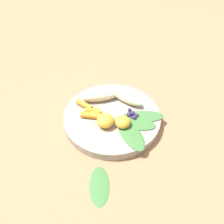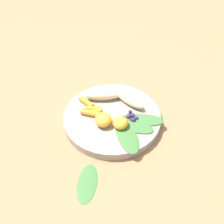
{
  "view_description": "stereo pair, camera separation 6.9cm",
  "coord_description": "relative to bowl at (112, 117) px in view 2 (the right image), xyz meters",
  "views": [
    {
      "loc": [
        0.44,
        -0.2,
        0.53
      ],
      "look_at": [
        0.0,
        0.0,
        0.04
      ],
      "focal_mm": 37.64,
      "sensor_mm": 36.0,
      "label": 1
    },
    {
      "loc": [
        0.47,
        -0.13,
        0.53
      ],
      "look_at": [
        0.0,
        0.0,
        0.04
      ],
      "focal_mm": 37.64,
      "sensor_mm": 36.0,
      "label": 2
    }
  ],
  "objects": [
    {
      "name": "kale_leaf_rear",
      "position": [
        0.05,
        0.08,
        0.02
      ],
      "size": [
        0.09,
        0.13,
        0.0
      ],
      "primitive_type": "ellipsoid",
      "rotation": [
        0.0,
        0.0,
        7.47
      ],
      "color": "#3D7038",
      "rests_on": "bowl"
    },
    {
      "name": "blueberry_pile",
      "position": [
        0.03,
        0.05,
        0.02
      ],
      "size": [
        0.05,
        0.05,
        0.01
      ],
      "color": "#2D234C",
      "rests_on": "bowl"
    },
    {
      "name": "kale_leaf_left",
      "position": [
        0.09,
        0.02,
        0.02
      ],
      "size": [
        0.12,
        0.05,
        0.0
      ],
      "primitive_type": "ellipsoid",
      "rotation": [
        0.0,
        0.0,
        6.28
      ],
      "color": "#3D7038",
      "rests_on": "bowl"
    },
    {
      "name": "carrot_mid_left",
      "position": [
        -0.03,
        -0.05,
        0.02
      ],
      "size": [
        0.03,
        0.05,
        0.02
      ],
      "primitive_type": "cylinder",
      "rotation": [
        0.0,
        1.57,
        4.38
      ],
      "color": "orange",
      "rests_on": "bowl"
    },
    {
      "name": "banana_peeled_left",
      "position": [
        -0.07,
        -0.01,
        0.03
      ],
      "size": [
        0.06,
        0.12,
        0.03
      ],
      "primitive_type": "ellipsoid",
      "rotation": [
        0.0,
        0.0,
        4.48
      ],
      "color": "beige",
      "rests_on": "bowl"
    },
    {
      "name": "orange_segment_far",
      "position": [
        0.03,
        -0.03,
        0.03
      ],
      "size": [
        0.05,
        0.05,
        0.04
      ],
      "primitive_type": "ellipsoid",
      "color": "#F4A833",
      "rests_on": "bowl"
    },
    {
      "name": "kale_leaf_stray",
      "position": [
        0.18,
        -0.12,
        -0.01
      ],
      "size": [
        0.12,
        0.09,
        0.01
      ],
      "primitive_type": "ellipsoid",
      "rotation": [
        0.0,
        0.0,
        5.91
      ],
      "color": "#3D7038",
      "rests_on": "ground_plane"
    },
    {
      "name": "carrot_front",
      "position": [
        -0.06,
        -0.06,
        0.02
      ],
      "size": [
        0.06,
        0.04,
        0.02
      ],
      "primitive_type": "cylinder",
      "rotation": [
        0.0,
        1.57,
        3.66
      ],
      "color": "orange",
      "rests_on": "bowl"
    },
    {
      "name": "orange_segment_near",
      "position": [
        0.05,
        0.01,
        0.03
      ],
      "size": [
        0.04,
        0.04,
        0.03
      ],
      "primitive_type": "ellipsoid",
      "color": "#F4A833",
      "rests_on": "bowl"
    },
    {
      "name": "carrot_rear",
      "position": [
        -0.01,
        -0.06,
        0.02
      ],
      "size": [
        0.05,
        0.06,
        0.02
      ],
      "primitive_type": "cylinder",
      "rotation": [
        0.0,
        1.57,
        4.15
      ],
      "color": "orange",
      "rests_on": "bowl"
    },
    {
      "name": "bowl",
      "position": [
        0.0,
        0.0,
        0.0
      ],
      "size": [
        0.29,
        0.29,
        0.03
      ],
      "primitive_type": "cylinder",
      "color": "gray",
      "rests_on": "ground_plane"
    },
    {
      "name": "carrot_mid_right",
      "position": [
        -0.02,
        -0.06,
        0.02
      ],
      "size": [
        0.02,
        0.05,
        0.01
      ],
      "primitive_type": "cylinder",
      "rotation": [
        0.0,
        1.57,
        4.57
      ],
      "color": "orange",
      "rests_on": "bowl"
    },
    {
      "name": "kale_leaf_right",
      "position": [
        0.06,
        0.04,
        0.02
      ],
      "size": [
        0.12,
        0.13,
        0.0
      ],
      "primitive_type": "ellipsoid",
      "rotation": [
        0.0,
        0.0,
        7.18
      ],
      "color": "#3D7038",
      "rests_on": "bowl"
    },
    {
      "name": "ground_plane",
      "position": [
        0.0,
        0.0,
        -0.01
      ],
      "size": [
        2.4,
        2.4,
        0.0
      ],
      "primitive_type": "plane",
      "color": "#99704C"
    },
    {
      "name": "banana_peeled_right",
      "position": [
        -0.04,
        0.06,
        0.03
      ],
      "size": [
        0.12,
        0.08,
        0.03
      ],
      "primitive_type": "ellipsoid",
      "rotation": [
        0.0,
        0.0,
        3.64
      ],
      "color": "beige",
      "rests_on": "bowl"
    }
  ]
}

